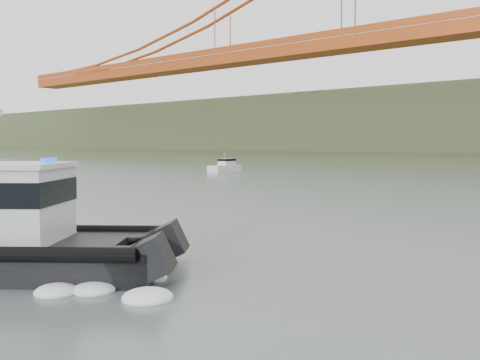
% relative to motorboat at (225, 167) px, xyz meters
% --- Properties ---
extents(ground, '(400.00, 400.00, 0.00)m').
position_rel_motorboat_xyz_m(ground, '(35.82, -48.24, -0.82)').
color(ground, '#4C5A56').
rests_on(ground, ground).
extents(motorboat, '(2.41, 6.08, 3.27)m').
position_rel_motorboat_xyz_m(motorboat, '(0.00, 0.00, 0.00)').
color(motorboat, silver).
rests_on(motorboat, ground).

